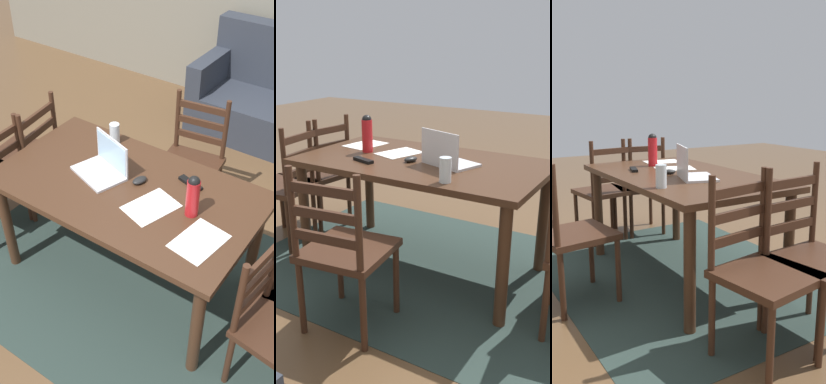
{
  "view_description": "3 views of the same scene",
  "coord_description": "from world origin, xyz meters",
  "views": [
    {
      "loc": [
        1.32,
        -1.79,
        2.51
      ],
      "look_at": [
        0.03,
        0.06,
        0.7
      ],
      "focal_mm": 44.09,
      "sensor_mm": 36.0,
      "label": 1
    },
    {
      "loc": [
        -1.45,
        2.49,
        1.54
      ],
      "look_at": [
        0.05,
        0.04,
        0.55
      ],
      "focal_mm": 42.51,
      "sensor_mm": 36.0,
      "label": 2
    },
    {
      "loc": [
        -2.59,
        1.54,
        1.31
      ],
      "look_at": [
        0.12,
        -0.14,
        0.6
      ],
      "focal_mm": 39.69,
      "sensor_mm": 36.0,
      "label": 3
    }
  ],
  "objects": [
    {
      "name": "area_rug",
      "position": [
        0.0,
        0.0,
        0.0
      ],
      "size": [
        2.33,
        1.83,
        0.01
      ],
      "primitive_type": "cube",
      "color": "#283833",
      "rests_on": "ground"
    },
    {
      "name": "laptop",
      "position": [
        -0.2,
        0.04,
        0.83
      ],
      "size": [
        0.37,
        0.31,
        0.23
      ],
      "color": "silver",
      "rests_on": "dining_table"
    },
    {
      "name": "chair_right_near",
      "position": [
        1.09,
        -0.18,
        0.46
      ],
      "size": [
        0.5,
        0.5,
        0.95
      ],
      "color": "#3D2316",
      "rests_on": "ground"
    },
    {
      "name": "water_bottle",
      "position": [
        0.44,
        -0.0,
        0.91
      ],
      "size": [
        0.07,
        0.07,
        0.26
      ],
      "color": "red",
      "rests_on": "dining_table"
    },
    {
      "name": "chair_left_far",
      "position": [
        -1.09,
        0.19,
        0.46
      ],
      "size": [
        0.5,
        0.5,
        0.95
      ],
      "color": "#3D2316",
      "rests_on": "ground"
    },
    {
      "name": "chair_left_near",
      "position": [
        -1.09,
        -0.18,
        0.46
      ],
      "size": [
        0.46,
        0.46,
        0.95
      ],
      "color": "#3D2316",
      "rests_on": "ground"
    },
    {
      "name": "chair_far_head",
      "position": [
        -0.01,
        0.83,
        0.46
      ],
      "size": [
        0.49,
        0.49,
        0.95
      ],
      "color": "#3D2316",
      "rests_on": "ground"
    },
    {
      "name": "chair_right_far",
      "position": [
        1.09,
        0.18,
        0.46
      ],
      "size": [
        0.49,
        0.49,
        0.95
      ],
      "color": "#3D2316",
      "rests_on": "ground"
    },
    {
      "name": "drinking_glass",
      "position": [
        -0.35,
        0.35,
        0.84
      ],
      "size": [
        0.07,
        0.07,
        0.14
      ],
      "primitive_type": "cylinder",
      "color": "silver",
      "rests_on": "dining_table"
    },
    {
      "name": "ground_plane",
      "position": [
        0.0,
        0.0,
        0.0
      ],
      "size": [
        14.0,
        14.0,
        0.0
      ],
      "primitive_type": "plane",
      "color": "brown"
    },
    {
      "name": "paper_stack_right",
      "position": [
        0.59,
        -0.16,
        0.77
      ],
      "size": [
        0.25,
        0.32,
        0.0
      ],
      "primitive_type": "cube",
      "rotation": [
        0.0,
        0.0,
        -0.15
      ],
      "color": "white",
      "rests_on": "dining_table"
    },
    {
      "name": "paper_stack_left",
      "position": [
        0.23,
        -0.08,
        0.77
      ],
      "size": [
        0.29,
        0.35,
        0.0
      ],
      "primitive_type": "cube",
      "rotation": [
        0.0,
        0.0,
        -0.31
      ],
      "color": "white",
      "rests_on": "dining_table"
    },
    {
      "name": "dining_table",
      "position": [
        0.0,
        0.0,
        0.68
      ],
      "size": [
        1.61,
        0.91,
        0.77
      ],
      "color": "#422819",
      "rests_on": "ground"
    },
    {
      "name": "computer_mouse",
      "position": [
        0.04,
        0.07,
        0.79
      ],
      "size": [
        0.09,
        0.11,
        0.03
      ],
      "primitive_type": "ellipsoid",
      "rotation": [
        0.0,
        0.0,
        -0.28
      ],
      "color": "black",
      "rests_on": "dining_table"
    },
    {
      "name": "tv_remote",
      "position": [
        0.31,
        0.23,
        0.78
      ],
      "size": [
        0.18,
        0.09,
        0.02
      ],
      "primitive_type": "cube",
      "rotation": [
        0.0,
        0.0,
        1.27
      ],
      "color": "black",
      "rests_on": "dining_table"
    }
  ]
}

